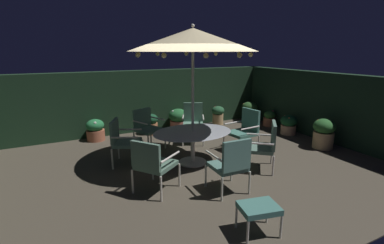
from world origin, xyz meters
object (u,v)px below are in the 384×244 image
at_px(potted_plant_left_far, 249,111).
at_px(potted_plant_left_near, 151,123).
at_px(patio_chair_west, 152,162).
at_px(patio_chair_northeast, 265,143).
at_px(ottoman_footrest, 259,209).
at_px(potted_plant_back_right, 289,124).
at_px(patio_chair_southwest, 123,139).
at_px(potted_plant_back_left, 178,119).
at_px(potted_plant_right_far, 324,133).
at_px(patio_chair_east, 245,128).
at_px(patio_chair_north, 231,163).
at_px(potted_plant_right_near, 218,115).
at_px(potted_plant_back_center, 270,118).
at_px(potted_plant_front_corner, 95,130).
at_px(patio_dining_table, 193,137).
at_px(patio_chair_southeast, 193,120).
at_px(patio_umbrella, 193,40).
at_px(patio_chair_south, 147,126).

distance_m(potted_plant_left_far, potted_plant_left_near, 3.49).
bearing_deg(patio_chair_west, patio_chair_northeast, -1.96).
relative_size(ottoman_footrest, potted_plant_back_right, 1.02).
height_order(patio_chair_southwest, ottoman_footrest, patio_chair_southwest).
bearing_deg(potted_plant_back_left, potted_plant_right_far, -51.54).
height_order(patio_chair_northeast, patio_chair_southwest, patio_chair_northeast).
distance_m(patio_chair_east, potted_plant_back_left, 2.53).
height_order(patio_chair_north, potted_plant_right_near, patio_chair_north).
distance_m(patio_chair_southwest, potted_plant_back_left, 2.92).
distance_m(patio_chair_east, potted_plant_back_center, 2.62).
distance_m(ottoman_footrest, potted_plant_back_left, 5.28).
xyz_separation_m(potted_plant_left_far, potted_plant_back_left, (-2.58, 0.20, -0.03)).
bearing_deg(potted_plant_front_corner, patio_chair_east, -38.21).
xyz_separation_m(potted_plant_left_far, potted_plant_left_near, (-3.48, 0.14, -0.06)).
distance_m(patio_chair_east, potted_plant_left_far, 2.93).
relative_size(patio_dining_table, patio_chair_southwest, 1.79).
xyz_separation_m(ottoman_footrest, potted_plant_back_center, (3.97, 4.21, -0.11)).
height_order(patio_chair_southwest, potted_plant_back_center, patio_chair_southwest).
distance_m(potted_plant_back_left, potted_plant_front_corner, 2.44).
relative_size(patio_chair_southeast, potted_plant_front_corner, 1.75).
bearing_deg(potted_plant_left_near, patio_chair_east, -56.09).
relative_size(patio_dining_table, patio_chair_west, 1.81).
relative_size(patio_chair_southwest, potted_plant_back_center, 1.97).
distance_m(potted_plant_back_right, potted_plant_right_far, 1.29).
bearing_deg(patio_chair_west, potted_plant_back_center, 27.41).
height_order(potted_plant_right_far, potted_plant_back_left, potted_plant_right_far).
bearing_deg(potted_plant_right_far, potted_plant_back_right, 84.44).
bearing_deg(patio_chair_east, potted_plant_right_far, -22.46).
relative_size(potted_plant_right_near, potted_plant_front_corner, 1.04).
height_order(potted_plant_back_left, potted_plant_front_corner, potted_plant_back_left).
bearing_deg(patio_umbrella, patio_chair_southwest, 154.98).
height_order(patio_chair_north, potted_plant_left_far, patio_chair_north).
distance_m(patio_chair_southeast, potted_plant_back_right, 2.87).
relative_size(patio_umbrella, potted_plant_right_far, 3.86).
relative_size(patio_chair_southwest, ottoman_footrest, 1.69).
bearing_deg(patio_chair_west, patio_chair_southwest, 95.30).
height_order(patio_dining_table, patio_chair_west, patio_chair_west).
bearing_deg(patio_chair_southwest, potted_plant_back_left, 41.89).
height_order(patio_chair_west, potted_plant_back_center, patio_chair_west).
bearing_deg(patio_chair_west, patio_dining_table, 35.82).
relative_size(patio_umbrella, patio_chair_southwest, 2.97).
xyz_separation_m(patio_chair_south, potted_plant_left_far, (3.97, 1.00, -0.21)).
distance_m(patio_chair_northeast, potted_plant_back_right, 2.84).
relative_size(patio_umbrella, potted_plant_back_left, 4.44).
bearing_deg(potted_plant_left_far, patio_chair_southeast, -158.89).
xyz_separation_m(potted_plant_right_near, potted_plant_left_near, (-2.32, -0.03, -0.02)).
height_order(patio_chair_southwest, potted_plant_left_near, patio_chair_southwest).
height_order(patio_chair_southeast, potted_plant_left_far, patio_chair_southeast).
distance_m(patio_chair_southeast, potted_plant_front_corner, 2.66).
bearing_deg(patio_chair_southwest, potted_plant_right_far, -14.87).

